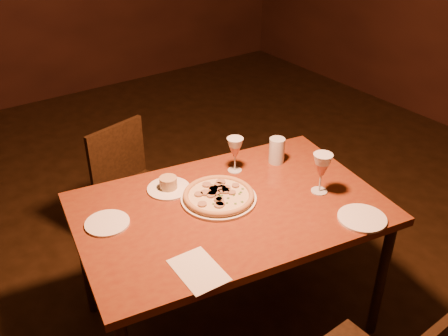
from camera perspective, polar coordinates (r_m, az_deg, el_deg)
dining_table at (r=2.23m, az=0.64°, el=-5.62°), size 1.45×1.06×0.71m
chair_far at (r=2.88m, az=-10.43°, el=-1.91°), size 0.45×0.45×0.77m
pizza_plate at (r=2.22m, az=-0.62°, el=-3.20°), size 0.34×0.34×0.04m
ramekin_saucer at (r=2.30m, az=-6.36°, el=-2.01°), size 0.20×0.20×0.06m
wine_glass_far at (r=2.40m, az=1.26°, el=1.53°), size 0.08×0.08×0.18m
wine_glass_right at (r=2.27m, az=11.04°, el=-0.60°), size 0.09×0.09×0.19m
water_tumbler at (r=2.49m, az=6.05°, el=2.01°), size 0.08×0.08×0.13m
side_plate_left at (r=2.14m, az=-13.20°, el=-6.15°), size 0.19×0.19×0.01m
side_plate_near at (r=2.18m, az=15.50°, el=-5.56°), size 0.20×0.20×0.01m
menu_card at (r=1.87m, az=-2.93°, el=-11.58°), size 0.16×0.23×0.00m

